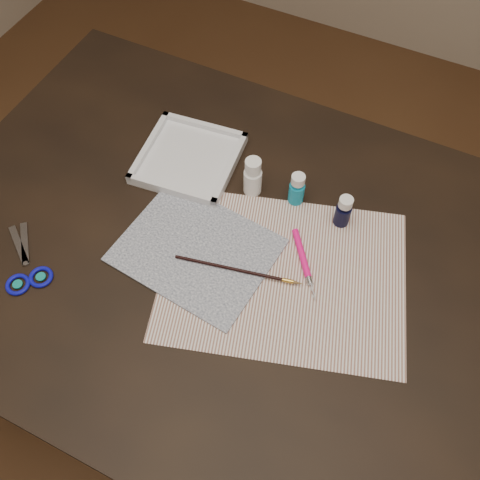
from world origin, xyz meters
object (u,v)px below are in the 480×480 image
at_px(canvas, 196,250).
at_px(paint_bottle_navy, 343,211).
at_px(paint_bottle_cyan, 297,189).
at_px(scissors, 21,258).
at_px(paper, 284,275).
at_px(paint_bottle_white, 253,176).
at_px(palette_tray, 189,158).

bearing_deg(canvas, paint_bottle_navy, 39.25).
distance_m(paint_bottle_cyan, scissors, 0.56).
xyz_separation_m(paint_bottle_navy, scissors, (-0.52, -0.35, -0.03)).
distance_m(canvas, paint_bottle_cyan, 0.24).
distance_m(paper, paint_bottle_cyan, 0.18).
bearing_deg(paper, paint_bottle_white, 131.56).
distance_m(canvas, palette_tray, 0.23).
bearing_deg(paint_bottle_cyan, paint_bottle_white, -170.69).
height_order(paint_bottle_cyan, paint_bottle_navy, paint_bottle_cyan).
height_order(canvas, paint_bottle_navy, paint_bottle_navy).
relative_size(paper, palette_tray, 2.27).
height_order(paint_bottle_navy, palette_tray, paint_bottle_navy).
height_order(paper, paint_bottle_navy, paint_bottle_navy).
relative_size(paper, paint_bottle_navy, 5.97).
xyz_separation_m(paper, palette_tray, (-0.30, 0.17, 0.01)).
distance_m(paint_bottle_cyan, paint_bottle_navy, 0.10).
xyz_separation_m(paper, paint_bottle_white, (-0.14, 0.16, 0.05)).
xyz_separation_m(paper, scissors, (-0.47, -0.19, 0.00)).
distance_m(paint_bottle_navy, palette_tray, 0.35).
relative_size(paint_bottle_cyan, paint_bottle_navy, 1.02).
distance_m(paper, paint_bottle_navy, 0.17).
bearing_deg(paint_bottle_navy, paper, -108.81).
relative_size(scissors, palette_tray, 0.88).
height_order(canvas, scissors, scissors).
height_order(paint_bottle_white, paint_bottle_cyan, paint_bottle_white).
xyz_separation_m(canvas, scissors, (-0.30, -0.16, 0.00)).
bearing_deg(paper, paint_bottle_cyan, 105.63).
bearing_deg(canvas, paint_bottle_white, 79.22).
xyz_separation_m(canvas, paint_bottle_cyan, (0.13, 0.20, 0.04)).
bearing_deg(paint_bottle_navy, canvas, -140.75).
height_order(paint_bottle_white, scissors, paint_bottle_white).
bearing_deg(palette_tray, canvas, -57.77).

